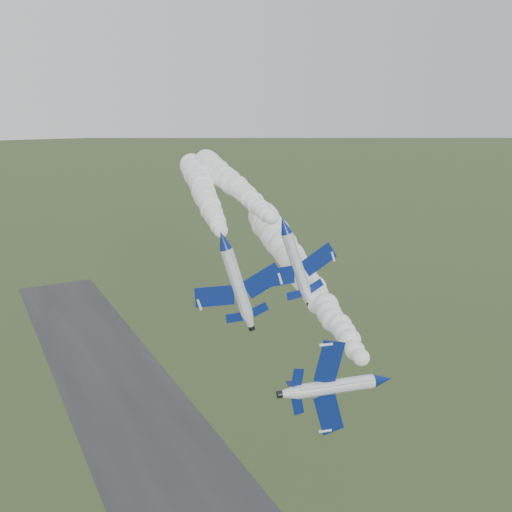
{
  "coord_description": "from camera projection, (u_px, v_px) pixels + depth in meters",
  "views": [
    {
      "loc": [
        -26.42,
        -39.66,
        61.36
      ],
      "look_at": [
        4.87,
        19.52,
        43.2
      ],
      "focal_mm": 40.0,
      "sensor_mm": 36.0,
      "label": 1
    }
  ],
  "objects": [
    {
      "name": "jet_pair_right",
      "position": [
        284.0,
        225.0,
        68.5
      ],
      "size": [
        9.82,
        12.14,
        3.97
      ],
      "rotation": [
        0.0,
        -0.33,
        -0.21
      ],
      "color": "white"
    },
    {
      "name": "smoke_trail_jet_lead",
      "position": [
        297.0,
        267.0,
        83.28
      ],
      "size": [
        19.53,
        56.8,
        5.55
      ],
      "primitive_type": null,
      "rotation": [
        0.0,
        0.0,
        -0.25
      ],
      "color": "silver"
    },
    {
      "name": "jet_lead",
      "position": [
        383.0,
        380.0,
        54.66
      ],
      "size": [
        5.23,
        11.39,
        9.51
      ],
      "rotation": [
        0.0,
        1.55,
        -0.25
      ],
      "color": "white"
    },
    {
      "name": "smoke_trail_jet_pair_left",
      "position": [
        203.0,
        190.0,
        96.47
      ],
      "size": [
        25.63,
        57.63,
        5.1
      ],
      "primitive_type": null,
      "rotation": [
        0.0,
        0.0,
        -0.36
      ],
      "color": "silver"
    },
    {
      "name": "smoke_trail_jet_pair_right",
      "position": [
        231.0,
        182.0,
        95.59
      ],
      "size": [
        15.5,
        52.65,
        4.77
      ],
      "primitive_type": null,
      "rotation": [
        0.0,
        0.0,
        -0.21
      ],
      "color": "silver"
    },
    {
      "name": "jet_pair_left",
      "position": [
        223.0,
        240.0,
        65.28
      ],
      "size": [
        10.4,
        12.48,
        4.04
      ],
      "rotation": [
        0.0,
        -0.29,
        -0.36
      ],
      "color": "white"
    }
  ]
}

